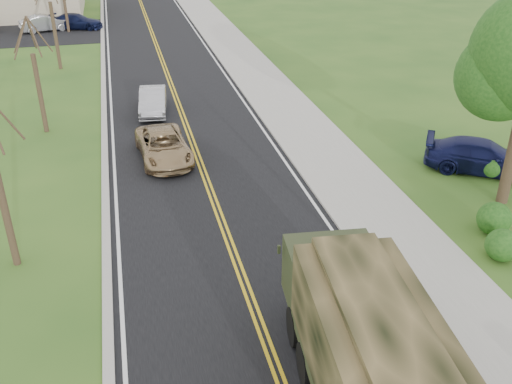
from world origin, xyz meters
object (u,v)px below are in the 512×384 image
object	(u,v)px
military_truck	(363,337)
pickup_navy	(482,157)
suv_champagne	(164,146)
sedan_silver	(153,101)

from	to	relation	value
military_truck	pickup_navy	xyz separation A→B (m)	(10.16, 10.58, -1.28)
suv_champagne	pickup_navy	xyz separation A→B (m)	(13.23, -4.52, 0.05)
pickup_navy	military_truck	bearing A→B (deg)	168.06
military_truck	suv_champagne	distance (m)	15.47
sedan_silver	pickup_navy	xyz separation A→B (m)	(13.21, -10.92, 0.04)
sedan_silver	pickup_navy	world-z (taller)	pickup_navy
suv_champagne	pickup_navy	bearing A→B (deg)	-23.12
sedan_silver	pickup_navy	distance (m)	17.14
military_truck	sedan_silver	distance (m)	21.76
sedan_silver	suv_champagne	bearing A→B (deg)	-84.14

